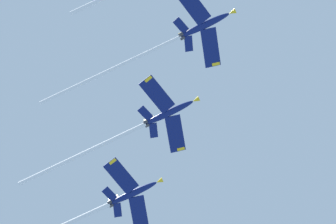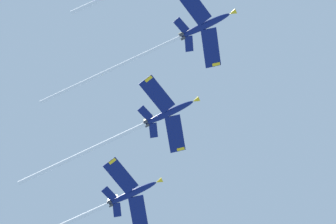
{
  "view_description": "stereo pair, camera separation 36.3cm",
  "coord_description": "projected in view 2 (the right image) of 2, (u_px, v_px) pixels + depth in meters",
  "views": [
    {
      "loc": [
        21.51,
        -30.54,
        1.74
      ],
      "look_at": [
        -23.49,
        19.63,
        164.08
      ],
      "focal_mm": 82.77,
      "sensor_mm": 36.0,
      "label": 1
    },
    {
      "loc": [
        21.24,
        -30.78,
        1.74
      ],
      "look_at": [
        -23.49,
        19.63,
        164.08
      ],
      "focal_mm": 82.77,
      "sensor_mm": 36.0,
      "label": 2
    }
  ],
  "objects": [
    {
      "name": "jet_fourth",
      "position": [
        85.0,
        215.0,
        179.18
      ],
      "size": [
        50.03,
        25.31,
        11.55
      ],
      "color": "navy"
    },
    {
      "name": "jet_second",
      "position": [
        177.0,
        38.0,
        171.55
      ],
      "size": [
        44.65,
        22.81,
        11.34
      ],
      "color": "navy"
    },
    {
      "name": "jet_third",
      "position": [
        136.0,
        128.0,
        175.85
      ],
      "size": [
        42.62,
        21.9,
        9.65
      ],
      "color": "navy"
    }
  ]
}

